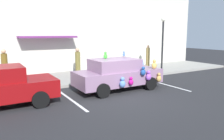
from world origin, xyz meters
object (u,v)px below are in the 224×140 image
at_px(plush_covered_car, 118,74).
at_px(pedestrian_by_lamp, 78,62).
at_px(teddy_bear_on_sidewalk, 130,71).
at_px(street_lamp_post, 163,39).
at_px(pedestrian_walking_past, 148,57).
at_px(pedestrian_near_shopfront, 5,66).

bearing_deg(plush_covered_car, pedestrian_by_lamp, 94.94).
distance_m(plush_covered_car, pedestrian_by_lamp, 4.28).
height_order(plush_covered_car, teddy_bear_on_sidewalk, plush_covered_car).
bearing_deg(plush_covered_car, street_lamp_post, 23.52).
height_order(teddy_bear_on_sidewalk, pedestrian_walking_past, pedestrian_walking_past).
relative_size(street_lamp_post, pedestrian_walking_past, 2.14).
bearing_deg(teddy_bear_on_sidewalk, pedestrian_by_lamp, 145.17).
xyz_separation_m(teddy_bear_on_sidewalk, pedestrian_by_lamp, (-2.80, 1.94, 0.56)).
relative_size(teddy_bear_on_sidewalk, pedestrian_near_shopfront, 0.31).
bearing_deg(pedestrian_by_lamp, teddy_bear_on_sidewalk, -34.83).
distance_m(street_lamp_post, pedestrian_near_shopfront, 9.99).
height_order(pedestrian_near_shopfront, pedestrian_walking_past, pedestrian_near_shopfront).
bearing_deg(street_lamp_post, plush_covered_car, -156.48).
xyz_separation_m(teddy_bear_on_sidewalk, pedestrian_near_shopfront, (-7.05, 2.17, 0.57)).
relative_size(plush_covered_car, teddy_bear_on_sidewalk, 7.81).
distance_m(teddy_bear_on_sidewalk, pedestrian_near_shopfront, 7.40).
height_order(plush_covered_car, pedestrian_near_shopfront, pedestrian_near_shopfront).
distance_m(pedestrian_near_shopfront, pedestrian_walking_past, 10.13).
relative_size(teddy_bear_on_sidewalk, pedestrian_walking_past, 0.32).
xyz_separation_m(plush_covered_car, street_lamp_post, (4.99, 2.17, 1.63)).
distance_m(street_lamp_post, pedestrian_by_lamp, 5.93).
bearing_deg(street_lamp_post, pedestrian_walking_past, 76.27).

